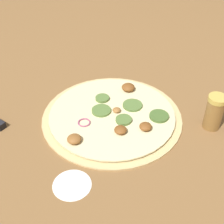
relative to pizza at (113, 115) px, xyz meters
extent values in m
plane|color=brown|center=(0.00, 0.00, -0.01)|extent=(3.00, 3.00, 0.00)
cylinder|color=#D6B77A|center=(0.00, 0.00, 0.00)|extent=(0.37, 0.37, 0.01)
cylinder|color=beige|center=(0.00, 0.00, 0.00)|extent=(0.34, 0.34, 0.00)
ellipsoid|color=brown|center=(0.03, 0.07, 0.01)|extent=(0.03, 0.03, 0.02)
ellipsoid|color=brown|center=(-0.03, 0.10, 0.01)|extent=(0.03, 0.03, 0.02)
torus|color=#A34C70|center=(0.08, -0.01, 0.01)|extent=(0.03, 0.03, 0.00)
cylinder|color=#567538|center=(0.02, -0.03, 0.01)|extent=(0.05, 0.05, 0.01)
cylinder|color=#567538|center=(-0.06, 0.01, 0.01)|extent=(0.05, 0.05, 0.01)
ellipsoid|color=brown|center=(0.14, 0.03, 0.01)|extent=(0.03, 0.03, 0.02)
ellipsoid|color=#996633|center=(-0.01, 0.00, 0.01)|extent=(0.02, 0.02, 0.01)
cylinder|color=#567538|center=(-0.01, -0.07, 0.01)|extent=(0.04, 0.04, 0.01)
cylinder|color=#567538|center=(-0.01, 0.04, 0.01)|extent=(0.04, 0.04, 0.01)
cylinder|color=#47662D|center=(-0.09, 0.08, 0.01)|extent=(0.05, 0.05, 0.01)
ellipsoid|color=brown|center=(-0.10, -0.06, 0.01)|extent=(0.04, 0.04, 0.02)
cylinder|color=olive|center=(-0.18, 0.18, 0.03)|extent=(0.04, 0.04, 0.08)
cylinder|color=gold|center=(-0.18, 0.18, 0.08)|extent=(0.05, 0.05, 0.01)
cylinder|color=gold|center=(-0.30, 0.11, 0.00)|extent=(0.04, 0.04, 0.01)
cylinder|color=white|center=(0.20, 0.13, -0.01)|extent=(0.08, 0.08, 0.00)
camera|label=1|loc=(0.38, 0.52, 0.53)|focal=50.00mm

